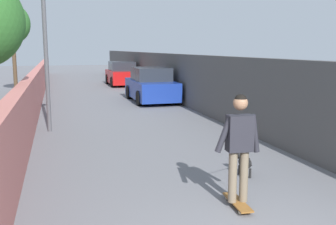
% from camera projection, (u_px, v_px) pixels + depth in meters
% --- Properties ---
extents(ground_plane, '(80.00, 80.00, 0.00)m').
position_uv_depth(ground_plane, '(111.00, 104.00, 17.03)').
color(ground_plane, slate).
extents(wall_left, '(48.00, 0.30, 1.51)m').
position_uv_depth(wall_left, '(34.00, 94.00, 14.19)').
color(wall_left, '#CC726B').
rests_on(wall_left, ground).
extents(fence_right, '(48.00, 0.30, 2.15)m').
position_uv_depth(fence_right, '(192.00, 81.00, 15.78)').
color(fence_right, '#4C4C4C').
rests_on(fence_right, ground).
extents(tree_left_near, '(1.81, 1.81, 4.65)m').
position_uv_depth(tree_left_near, '(12.00, 24.00, 20.02)').
color(tree_left_near, '#473523').
rests_on(tree_left_near, ground).
extents(lamp_post, '(0.36, 0.36, 4.18)m').
position_uv_depth(lamp_post, '(45.00, 31.00, 10.96)').
color(lamp_post, '#4C4C51').
rests_on(lamp_post, ground).
extents(skateboard, '(0.81, 0.26, 0.08)m').
position_uv_depth(skateboard, '(237.00, 202.00, 5.99)').
color(skateboard, brown).
rests_on(skateboard, ground).
extents(person_skateboarder, '(0.25, 0.71, 1.66)m').
position_uv_depth(person_skateboarder, '(239.00, 140.00, 5.83)').
color(person_skateboarder, '#726651').
rests_on(person_skateboarder, skateboard).
extents(dog, '(1.61, 0.90, 1.06)m').
position_uv_depth(dog, '(244.00, 162.00, 7.41)').
color(dog, black).
rests_on(dog, ground).
extents(car_near, '(3.96, 1.80, 1.54)m').
position_uv_depth(car_near, '(151.00, 86.00, 17.72)').
color(car_near, navy).
rests_on(car_near, ground).
extents(car_far, '(3.83, 1.80, 1.54)m').
position_uv_depth(car_far, '(122.00, 74.00, 25.46)').
color(car_far, '#B71414').
rests_on(car_far, ground).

